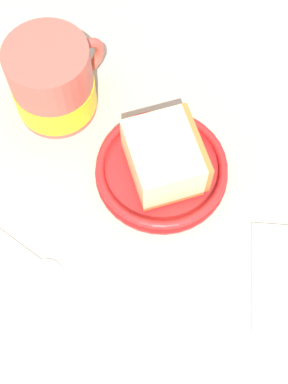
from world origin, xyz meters
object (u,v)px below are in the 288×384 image
tea_mug (54,83)px  cake_slice (165,157)px  small_plate (162,169)px  teaspoon (36,257)px

tea_mug → cake_slice: bearing=164.3°
small_plate → teaspoon: size_ratio=1.18×
tea_mug → teaspoon: 19.13cm
cake_slice → tea_mug: 14.97cm
tea_mug → teaspoon: tea_mug is taller
cake_slice → tea_mug: bearing=-15.7°
cake_slice → tea_mug: tea_mug is taller
cake_slice → tea_mug: size_ratio=0.99×
small_plate → teaspoon: 16.29cm
small_plate → tea_mug: (14.17, -4.21, 3.45)cm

